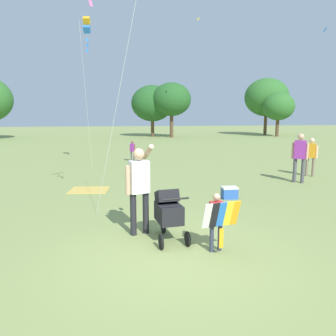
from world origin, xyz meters
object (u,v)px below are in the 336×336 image
(child_with_butterfly_kite, at_px, (217,217))
(kite_orange_delta, at_px, (87,26))
(picnic_blanket, at_px, (89,190))
(stroller, at_px, (168,210))
(person_adult_flyer, at_px, (139,183))
(person_couple_left, at_px, (311,154))
(person_sitting_far, at_px, (300,154))
(person_red_shirt, at_px, (133,149))
(cooler_box, at_px, (229,193))

(child_with_butterfly_kite, relative_size, kite_orange_delta, 0.16)
(picnic_blanket, bearing_deg, stroller, -66.63)
(child_with_butterfly_kite, relative_size, person_adult_flyer, 0.58)
(person_couple_left, xyz_separation_m, picnic_blanket, (-8.49, -1.21, -0.90))
(person_sitting_far, xyz_separation_m, picnic_blanket, (-7.40, -0.15, -1.04))
(kite_orange_delta, height_order, person_sitting_far, kite_orange_delta)
(person_sitting_far, bearing_deg, person_red_shirt, 133.63)
(picnic_blanket, bearing_deg, kite_orange_delta, 93.66)
(person_adult_flyer, relative_size, picnic_blanket, 1.53)
(person_red_shirt, height_order, cooler_box, person_red_shirt)
(person_sitting_far, bearing_deg, kite_orange_delta, 150.97)
(person_adult_flyer, height_order, picnic_blanket, person_adult_flyer)
(stroller, distance_m, cooler_box, 3.70)
(person_couple_left, bearing_deg, cooler_box, -146.26)
(person_red_shirt, xyz_separation_m, picnic_blanket, (-1.63, -6.21, -0.64))
(child_with_butterfly_kite, bearing_deg, person_couple_left, 48.39)
(picnic_blanket, bearing_deg, child_with_butterfly_kite, -62.33)
(person_red_shirt, height_order, picnic_blanket, person_red_shirt)
(person_adult_flyer, relative_size, stroller, 1.68)
(kite_orange_delta, relative_size, person_couple_left, 4.28)
(person_couple_left, height_order, cooler_box, person_couple_left)
(cooler_box, bearing_deg, stroller, -127.50)
(child_with_butterfly_kite, xyz_separation_m, person_adult_flyer, (-1.33, 1.09, 0.43))
(person_adult_flyer, distance_m, cooler_box, 3.85)
(person_sitting_far, relative_size, person_couple_left, 1.16)
(person_sitting_far, xyz_separation_m, cooler_box, (-3.20, -1.81, -0.87))
(person_adult_flyer, relative_size, cooler_box, 4.17)
(kite_orange_delta, height_order, person_couple_left, kite_orange_delta)
(person_sitting_far, bearing_deg, stroller, -139.02)
(child_with_butterfly_kite, height_order, person_red_shirt, person_red_shirt)
(kite_orange_delta, bearing_deg, person_sitting_far, -29.03)
(stroller, distance_m, kite_orange_delta, 10.80)
(person_adult_flyer, distance_m, person_red_shirt, 10.38)
(cooler_box, bearing_deg, person_red_shirt, 108.14)
(person_sitting_far, height_order, cooler_box, person_sitting_far)
(kite_orange_delta, bearing_deg, cooler_box, -53.52)
(stroller, height_order, kite_orange_delta, kite_orange_delta)
(cooler_box, bearing_deg, person_adult_flyer, -138.00)
(picnic_blanket, bearing_deg, person_red_shirt, 75.28)
(kite_orange_delta, relative_size, person_red_shirt, 5.97)
(child_with_butterfly_kite, height_order, kite_orange_delta, kite_orange_delta)
(child_with_butterfly_kite, bearing_deg, picnic_blanket, 117.67)
(person_red_shirt, distance_m, person_sitting_far, 8.38)
(picnic_blanket, relative_size, cooler_box, 2.73)
(child_with_butterfly_kite, distance_m, cooler_box, 3.91)
(child_with_butterfly_kite, distance_m, picnic_blanket, 5.96)
(stroller, bearing_deg, cooler_box, 52.50)
(person_red_shirt, distance_m, cooler_box, 8.29)
(child_with_butterfly_kite, xyz_separation_m, person_red_shirt, (-1.12, 11.46, -0.00))
(person_sitting_far, height_order, person_couple_left, person_sitting_far)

